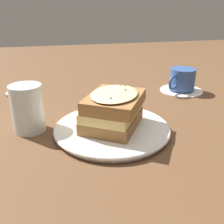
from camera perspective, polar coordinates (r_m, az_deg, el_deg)
ground_plane at (r=0.59m, az=-1.53°, el=-3.58°), size 2.40×2.40×0.00m
dinner_plate at (r=0.57m, az=0.00°, el=-3.64°), size 0.25×0.25×0.02m
sandwich at (r=0.55m, az=0.22°, el=0.52°), size 0.17×0.16×0.08m
teacup_with_saucer at (r=0.85m, az=14.98°, el=6.47°), size 0.13×0.13×0.07m
water_glass at (r=0.59m, az=-17.90°, el=0.74°), size 0.07×0.07×0.10m
spoon at (r=0.84m, az=-20.26°, el=3.67°), size 0.16×0.12×0.01m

